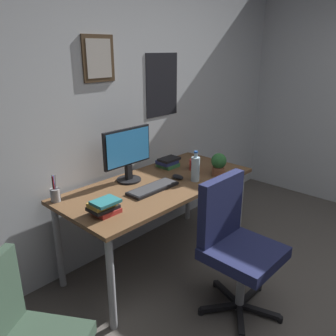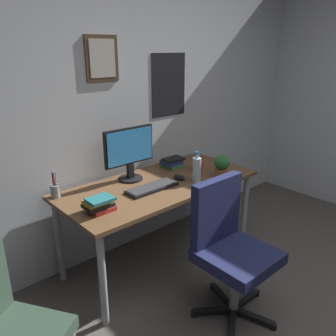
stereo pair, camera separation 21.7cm
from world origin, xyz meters
TOP-DOWN VIEW (x-y plane):
  - wall_back at (-0.00, 2.15)m, footprint 4.40×0.10m
  - desk at (-0.17, 1.70)m, footprint 1.63×0.75m
  - office_chair at (-0.21, 0.94)m, footprint 0.55×0.57m
  - monitor at (-0.30, 1.91)m, footprint 0.46×0.20m
  - keyboard at (-0.30, 1.63)m, footprint 0.43×0.15m
  - computer_mouse at (0.00, 1.64)m, footprint 0.06×0.11m
  - water_bottle at (0.07, 1.51)m, footprint 0.07×0.07m
  - coffee_mug_near at (0.27, 1.68)m, footprint 0.12×0.09m
  - potted_plant at (0.30, 1.44)m, footprint 0.13×0.13m
  - pen_cup at (-0.91, 1.99)m, footprint 0.07×0.07m
  - book_stack_left at (0.16, 1.91)m, footprint 0.19×0.16m
  - book_stack_right at (-0.80, 1.58)m, footprint 0.19×0.16m

SIDE VIEW (x-z plane):
  - office_chair at x=-0.21m, z-range 0.05..1.00m
  - desk at x=-0.17m, z-range 0.29..1.01m
  - keyboard at x=-0.30m, z-range 0.72..0.75m
  - computer_mouse at x=0.00m, z-range 0.72..0.76m
  - book_stack_left at x=0.16m, z-range 0.72..0.81m
  - coffee_mug_near at x=0.27m, z-range 0.72..0.82m
  - book_stack_right at x=-0.80m, z-range 0.72..0.83m
  - pen_cup at x=-0.91m, z-range 0.68..0.88m
  - potted_plant at x=0.30m, z-range 0.73..0.93m
  - water_bottle at x=0.07m, z-range 0.70..0.96m
  - monitor at x=-0.30m, z-range 0.75..1.18m
  - wall_back at x=0.00m, z-range 0.00..2.60m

